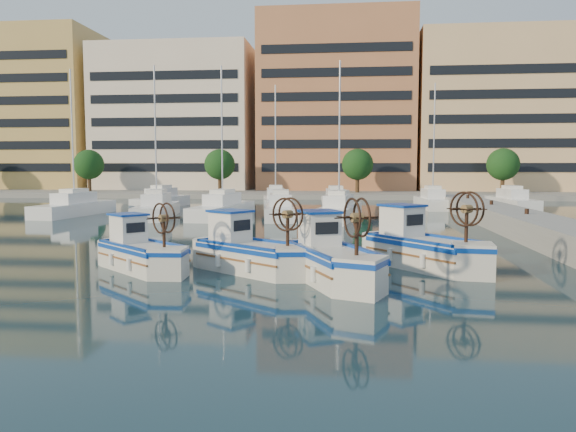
# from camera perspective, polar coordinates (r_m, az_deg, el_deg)

# --- Properties ---
(ground) EXTENTS (300.00, 300.00, 0.00)m
(ground) POSITION_cam_1_polar(r_m,az_deg,el_deg) (19.68, -2.44, -6.32)
(ground) COLOR #1A3644
(ground) RESTS_ON ground
(quay) EXTENTS (3.00, 60.00, 1.20)m
(quay) POSITION_cam_1_polar(r_m,az_deg,el_deg) (29.08, 26.47, -1.97)
(quay) COLOR gray
(quay) RESTS_ON ground
(waterfront) EXTENTS (180.00, 40.00, 25.60)m
(waterfront) POSITION_cam_1_polar(r_m,az_deg,el_deg) (84.66, 10.60, 9.82)
(waterfront) COLOR gray
(waterfront) RESTS_ON ground
(yacht_marina) EXTENTS (39.79, 22.07, 11.50)m
(yacht_marina) POSITION_cam_1_polar(r_m,az_deg,el_deg) (47.52, -0.88, 0.97)
(yacht_marina) COLOR white
(yacht_marina) RESTS_ON ground
(fishing_boat_a) EXTENTS (4.12, 3.98, 2.63)m
(fishing_boat_a) POSITION_cam_1_polar(r_m,az_deg,el_deg) (21.75, -14.74, -3.46)
(fishing_boat_a) COLOR silver
(fishing_boat_a) RESTS_ON ground
(fishing_boat_b) EXTENTS (4.56, 4.07, 2.83)m
(fishing_boat_b) POSITION_cam_1_polar(r_m,az_deg,el_deg) (20.78, -3.94, -3.54)
(fishing_boat_b) COLOR silver
(fishing_boat_b) RESTS_ON ground
(fishing_boat_c) EXTENTS (3.59, 4.90, 2.95)m
(fishing_boat_c) POSITION_cam_1_polar(r_m,az_deg,el_deg) (19.03, 4.40, -4.23)
(fishing_boat_c) COLOR silver
(fishing_boat_c) RESTS_ON ground
(fishing_boat_d) EXTENTS (4.42, 4.83, 3.02)m
(fishing_boat_d) POSITION_cam_1_polar(r_m,az_deg,el_deg) (22.14, 13.48, -3.00)
(fishing_boat_d) COLOR silver
(fishing_boat_d) RESTS_ON ground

